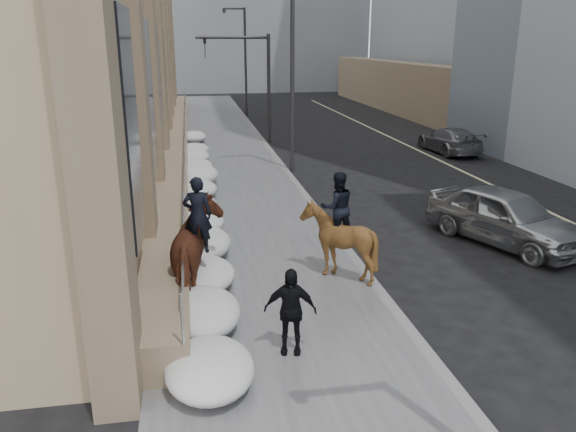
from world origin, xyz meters
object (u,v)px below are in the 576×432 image
object	(u,v)px
mounted_horse_right	(338,235)
pedestrian	(290,311)
mounted_horse_left	(198,249)
car_silver	(505,216)
car_grey	(449,140)

from	to	relation	value
mounted_horse_right	pedestrian	world-z (taller)	mounted_horse_right
mounted_horse_left	car_silver	bearing A→B (deg)	-161.91
mounted_horse_left	pedestrian	world-z (taller)	mounted_horse_left
mounted_horse_right	car_silver	world-z (taller)	mounted_horse_right
mounted_horse_right	car_silver	bearing A→B (deg)	-167.77
mounted_horse_left	car_silver	size ratio (longest dim) A/B	0.57
pedestrian	car_grey	bearing A→B (deg)	69.63
pedestrian	car_silver	world-z (taller)	pedestrian
mounted_horse_left	mounted_horse_right	world-z (taller)	mounted_horse_left
mounted_horse_right	pedestrian	size ratio (longest dim) A/B	1.57
car_silver	car_grey	bearing A→B (deg)	48.62
mounted_horse_left	car_grey	world-z (taller)	mounted_horse_left
car_silver	car_grey	world-z (taller)	car_silver
car_silver	car_grey	xyz separation A→B (m)	(4.55, 13.25, -0.15)
mounted_horse_left	car_grey	bearing A→B (deg)	-127.13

